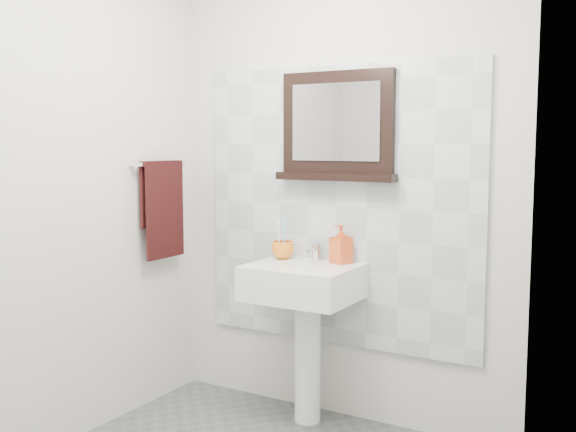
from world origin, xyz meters
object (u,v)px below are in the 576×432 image
object	(u,v)px
toothbrush_cup	(283,250)
framed_mirror	(337,129)
soap_dispenser	(341,244)
hand_towel	(163,202)
pedestal_sink	(304,299)

from	to	relation	value
toothbrush_cup	framed_mirror	world-z (taller)	framed_mirror
toothbrush_cup	soap_dispenser	world-z (taller)	soap_dispenser
toothbrush_cup	hand_towel	world-z (taller)	hand_towel
pedestal_sink	hand_towel	xyz separation A→B (m)	(-0.86, -0.11, 0.48)
toothbrush_cup	hand_towel	distance (m)	0.74
pedestal_sink	framed_mirror	world-z (taller)	framed_mirror
toothbrush_cup	soap_dispenser	xyz separation A→B (m)	(0.33, 0.04, 0.05)
pedestal_sink	hand_towel	size ratio (longest dim) A/B	1.75
toothbrush_cup	framed_mirror	size ratio (longest dim) A/B	0.18
toothbrush_cup	hand_towel	size ratio (longest dim) A/B	0.22
pedestal_sink	soap_dispenser	distance (m)	0.35
soap_dispenser	pedestal_sink	bearing A→B (deg)	-114.28
pedestal_sink	soap_dispenser	world-z (taller)	soap_dispenser
toothbrush_cup	framed_mirror	distance (m)	0.72
framed_mirror	hand_towel	distance (m)	1.08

